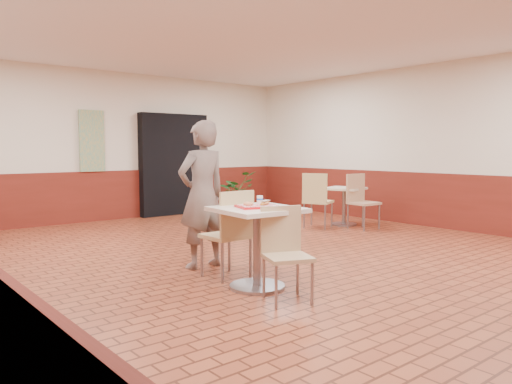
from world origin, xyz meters
TOP-DOWN VIEW (x-y plane):
  - room_shell at (0.00, 0.00)m, footprint 8.01×10.01m
  - wainscot_band at (0.00, 0.00)m, footprint 8.00×10.00m
  - corridor_doorway at (1.20, 4.88)m, footprint 1.60×0.22m
  - promo_poster at (-0.60, 4.94)m, footprint 0.50×0.03m
  - main_table at (-1.13, -0.75)m, footprint 0.80×0.80m
  - chair_main_front at (-1.17, -1.22)m, footprint 0.54×0.54m
  - chair_main_back at (-1.11, -0.26)m, footprint 0.46×0.46m
  - customer at (-1.06, 0.37)m, footprint 0.66×0.43m
  - serving_tray at (-1.13, -0.75)m, footprint 0.40×0.31m
  - ring_donut at (-1.21, -0.70)m, footprint 0.14×0.14m
  - long_john_donut at (-1.06, -0.79)m, footprint 0.17×0.13m
  - paper_cup at (-1.00, -0.64)m, footprint 0.07×0.07m
  - second_table at (2.91, 1.51)m, footprint 0.68×0.68m
  - chair_second_left at (2.22, 1.57)m, footprint 0.61×0.61m
  - chair_second_front at (2.82, 1.05)m, footprint 0.49×0.49m
  - potted_plant at (2.51, 4.36)m, footprint 0.93×0.84m

SIDE VIEW (x-z plane):
  - potted_plant at x=2.51m, z-range 0.00..0.93m
  - second_table at x=2.91m, z-range 0.12..0.84m
  - chair_main_front at x=-1.17m, z-range 0.05..0.95m
  - wainscot_band at x=0.00m, z-range 0.00..1.00m
  - chair_main_back at x=-1.11m, z-range 0.06..1.05m
  - chair_second_front at x=2.82m, z-range 0.06..1.05m
  - chair_second_left at x=2.22m, z-range 0.06..1.07m
  - main_table at x=-1.13m, z-range 0.15..0.99m
  - serving_tray at x=-1.13m, z-range 0.85..0.87m
  - ring_donut at x=-1.21m, z-range 0.87..0.90m
  - long_john_donut at x=-1.06m, z-range 0.87..0.92m
  - customer at x=-1.06m, z-range 0.00..1.79m
  - paper_cup at x=-1.00m, z-range 0.87..0.95m
  - corridor_doorway at x=1.20m, z-range 0.00..2.20m
  - room_shell at x=0.00m, z-range 0.00..3.00m
  - promo_poster at x=-0.60m, z-range 1.00..2.20m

